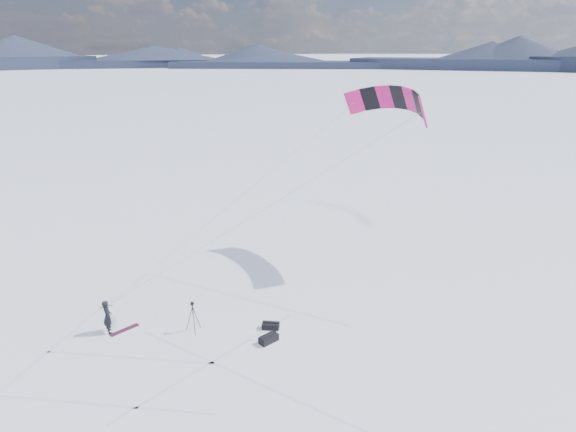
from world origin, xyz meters
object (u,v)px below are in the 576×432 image
tripod (193,313)px  snowkiter (110,332)px  snowboard (125,330)px  gear_bag_a (269,339)px  gear_bag_b (271,326)px

tripod → snowkiter: bearing=132.9°
snowboard → gear_bag_a: size_ratio=1.44×
tripod → gear_bag_a: size_ratio=1.56×
snowboard → tripod: tripod is taller
snowboard → gear_bag_b: (6.12, -2.73, 0.14)m
snowboard → snowkiter: bearing=147.2°
snowkiter → tripod: size_ratio=1.09×
snowboard → gear_bag_b: size_ratio=1.57×
tripod → gear_bag_b: (3.25, -1.32, -0.79)m
snowkiter → gear_bag_a: (6.25, -3.81, 0.17)m
tripod → gear_bag_b: bearing=-45.5°
snowboard → tripod: 3.33m
snowkiter → gear_bag_b: bearing=-119.5°
snowboard → gear_bag_a: bearing=-53.3°
tripod → gear_bag_b: 3.60m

